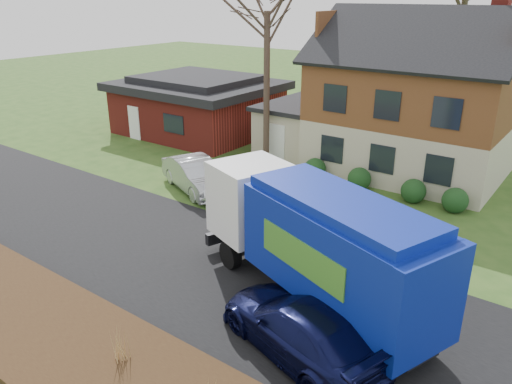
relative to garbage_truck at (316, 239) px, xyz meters
The scene contains 9 objects.
ground 4.74m from the garbage_truck, behind, with size 120.00×120.00×0.00m, color #2B4C19.
road 4.73m from the garbage_truck, behind, with size 80.00×7.00×0.02m, color black.
mulch_verge 7.28m from the garbage_truck, 127.03° to the right, with size 80.00×3.50×0.30m, color black.
main_house 14.02m from the garbage_truck, 101.31° to the left, with size 12.95×8.95×9.26m.
ranch_house 20.61m from the garbage_truck, 141.90° to the left, with size 9.80×8.20×3.70m.
garbage_truck is the anchor object (origin of this frame).
silver_sedan 10.35m from the garbage_truck, 152.52° to the left, with size 1.61×4.61×1.52m, color #A7A9AE.
navy_wagon 2.66m from the garbage_truck, 67.94° to the right, with size 2.07×5.09×1.48m, color black.
grass_clump_mid 5.88m from the garbage_truck, 114.60° to the right, with size 0.31×0.25×0.86m.
Camera 1 is at (10.33, -10.87, 8.65)m, focal length 35.00 mm.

